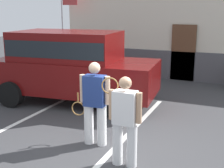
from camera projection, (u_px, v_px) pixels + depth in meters
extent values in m
plane|color=#38383A|center=(108.00, 155.00, 5.70)|extent=(40.00, 40.00, 0.00)
cube|color=silver|center=(40.00, 112.00, 8.07)|extent=(0.12, 4.40, 0.01)
cube|color=silver|center=(135.00, 127.00, 7.03)|extent=(0.12, 4.40, 0.01)
cube|color=beige|center=(184.00, 34.00, 11.44)|extent=(9.78, 0.30, 3.51)
cube|color=#4C4C51|center=(181.00, 66.00, 11.56)|extent=(8.22, 0.10, 1.10)
cube|color=brown|center=(183.00, 53.00, 11.39)|extent=(0.90, 0.06, 2.10)
cube|color=#590C0C|center=(76.00, 75.00, 8.73)|extent=(4.77, 2.35, 0.90)
cube|color=#590C0C|center=(67.00, 45.00, 8.60)|extent=(3.06, 2.04, 0.80)
cube|color=black|center=(67.00, 46.00, 8.61)|extent=(3.01, 2.06, 0.44)
cylinder|color=black|center=(136.00, 86.00, 9.25)|extent=(0.74, 0.33, 0.72)
cylinder|color=black|center=(118.00, 105.00, 7.50)|extent=(0.74, 0.33, 0.72)
cylinder|color=black|center=(46.00, 79.00, 10.18)|extent=(0.74, 0.33, 0.72)
cylinder|color=black|center=(11.00, 94.00, 8.42)|extent=(0.74, 0.33, 0.72)
cylinder|color=white|center=(102.00, 126.00, 6.02)|extent=(0.19, 0.19, 0.81)
cylinder|color=white|center=(89.00, 124.00, 6.11)|extent=(0.19, 0.19, 0.81)
cube|color=navy|center=(95.00, 91.00, 5.89)|extent=(0.44, 0.30, 0.60)
sphere|color=beige|center=(94.00, 68.00, 5.79)|extent=(0.22, 0.22, 0.22)
cylinder|color=beige|center=(107.00, 90.00, 5.81)|extent=(0.10, 0.10, 0.55)
cylinder|color=beige|center=(82.00, 88.00, 5.97)|extent=(0.10, 0.10, 0.55)
torus|color=olive|center=(78.00, 109.00, 6.16)|extent=(0.37, 0.06, 0.37)
cylinder|color=olive|center=(78.00, 98.00, 6.10)|extent=(0.03, 0.03, 0.20)
cylinder|color=white|center=(132.00, 146.00, 5.19)|extent=(0.18, 0.18, 0.77)
cylinder|color=white|center=(118.00, 143.00, 5.29)|extent=(0.18, 0.18, 0.77)
cube|color=white|center=(125.00, 108.00, 5.08)|extent=(0.40, 0.25, 0.57)
sphere|color=tan|center=(125.00, 83.00, 4.98)|extent=(0.21, 0.21, 0.21)
cylinder|color=tan|center=(139.00, 108.00, 4.98)|extent=(0.10, 0.10, 0.52)
cylinder|color=tan|center=(112.00, 104.00, 5.16)|extent=(0.10, 0.10, 0.52)
torus|color=olive|center=(110.00, 86.00, 5.15)|extent=(0.29, 0.11, 0.29)
cylinder|color=olive|center=(110.00, 99.00, 5.21)|extent=(0.03, 0.03, 0.20)
cylinder|color=silver|center=(63.00, 33.00, 12.71)|extent=(0.05, 0.05, 3.31)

